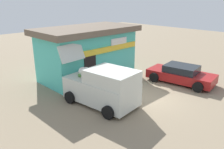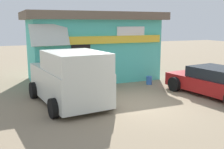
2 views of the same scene
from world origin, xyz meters
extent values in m
plane|color=gray|center=(0.00, 0.00, 0.00)|extent=(60.00, 60.00, 0.00)
cube|color=#4CC6B7|center=(-0.12, 5.04, 1.57)|extent=(6.48, 3.28, 3.15)
cube|color=yellow|center=(-0.10, 3.38, 2.20)|extent=(6.12, 0.20, 0.36)
cube|color=black|center=(-1.26, 3.40, 1.00)|extent=(0.90, 0.07, 2.00)
cube|color=white|center=(1.31, 3.42, 2.52)|extent=(1.50, 0.08, 0.60)
cube|color=brown|center=(-0.12, 5.04, 3.34)|extent=(7.10, 3.90, 0.38)
cube|color=silver|center=(-2.44, 1.09, 0.76)|extent=(2.32, 4.13, 1.16)
cube|color=silver|center=(-2.35, 0.35, 1.68)|extent=(2.07, 2.63, 0.68)
cube|color=black|center=(-2.21, -0.81, 1.65)|extent=(1.59, 0.26, 0.52)
cube|color=silver|center=(-2.69, 3.23, 2.48)|extent=(1.72, 0.61, 0.94)
ellipsoid|color=silver|center=(-2.59, 2.24, 1.56)|extent=(0.53, 0.44, 0.44)
ellipsoid|color=silver|center=(-2.39, 2.40, 1.54)|extent=(0.48, 0.40, 0.40)
ellipsoid|color=silver|center=(-2.54, 2.47, 1.55)|extent=(0.50, 0.42, 0.42)
cylinder|color=#6CAA41|center=(-2.48, 2.40, 1.40)|extent=(0.30, 0.19, 0.11)
cylinder|color=#538E40|center=(-2.91, 2.28, 1.41)|extent=(0.22, 0.27, 0.14)
cube|color=black|center=(-2.67, 3.09, 0.26)|extent=(1.77, 0.29, 0.16)
cube|color=red|center=(-3.40, 3.01, 0.82)|extent=(0.15, 0.08, 0.20)
cube|color=red|center=(-1.95, 3.18, 0.82)|extent=(0.15, 0.08, 0.20)
cylinder|color=black|center=(-3.28, -0.35, 0.32)|extent=(0.29, 0.67, 0.65)
cylinder|color=black|center=(-1.28, -0.12, 0.32)|extent=(0.29, 0.67, 0.65)
cylinder|color=black|center=(-3.59, 2.31, 0.32)|extent=(0.29, 0.67, 0.65)
cylinder|color=black|center=(-1.59, 2.54, 0.32)|extent=(0.29, 0.67, 0.65)
cube|color=maroon|center=(3.52, -0.21, 0.46)|extent=(2.42, 4.51, 0.57)
cube|color=#1E2328|center=(3.52, -0.21, 0.96)|extent=(1.88, 2.27, 0.44)
cylinder|color=black|center=(2.34, 1.09, 0.32)|extent=(0.31, 0.66, 0.64)
cylinder|color=black|center=(4.28, 1.37, 0.32)|extent=(0.31, 0.66, 0.64)
cylinder|color=#4C4C51|center=(-0.39, 2.38, 0.40)|extent=(0.15, 0.15, 0.81)
cylinder|color=#4C4C51|center=(-0.65, 2.60, 0.40)|extent=(0.15, 0.15, 0.81)
cylinder|color=#3872B2|center=(-0.52, 2.49, 1.10)|extent=(0.48, 0.48, 0.57)
sphere|color=#8C6647|center=(-0.52, 2.49, 1.49)|extent=(0.22, 0.22, 0.22)
cylinder|color=#3872B2|center=(-0.34, 2.34, 1.11)|extent=(0.09, 0.09, 0.55)
cylinder|color=#3872B2|center=(-0.71, 2.64, 1.11)|extent=(0.09, 0.09, 0.55)
cylinder|color=#726047|center=(-2.39, 2.39, 0.41)|extent=(0.15, 0.15, 0.82)
cylinder|color=#726047|center=(-2.05, 2.42, 0.41)|extent=(0.15, 0.15, 0.82)
cylinder|color=#4C9959|center=(-2.25, 2.64, 0.98)|extent=(0.41, 0.70, 0.61)
sphere|color=brown|center=(-2.28, 2.97, 1.21)|extent=(0.22, 0.22, 0.22)
cylinder|color=#4C9959|center=(-2.51, 2.86, 0.87)|extent=(0.09, 0.09, 0.55)
cylinder|color=#4C9959|center=(-2.03, 2.90, 0.87)|extent=(0.09, 0.09, 0.55)
ellipsoid|color=silver|center=(-2.82, 4.38, 0.23)|extent=(0.84, 0.90, 0.47)
cylinder|color=#5AB53F|center=(-2.89, 4.54, 0.07)|extent=(0.31, 0.30, 0.13)
cylinder|color=#56973C|center=(-2.88, 4.15, 0.07)|extent=(0.26, 0.23, 0.13)
cylinder|color=#5A8E46|center=(-2.48, 4.58, 0.06)|extent=(0.28, 0.35, 0.12)
cylinder|color=#5B8E41|center=(-2.68, 4.32, 0.06)|extent=(0.25, 0.18, 0.12)
cylinder|color=blue|center=(2.00, 2.70, 0.20)|extent=(0.28, 0.28, 0.40)
camera|label=1|loc=(-9.73, -7.25, 5.39)|focal=36.36mm
camera|label=2|loc=(-4.73, -8.69, 2.99)|focal=43.46mm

